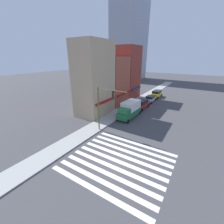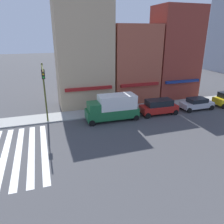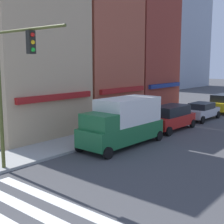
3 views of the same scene
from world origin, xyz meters
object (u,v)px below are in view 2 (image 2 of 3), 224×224
at_px(traffic_signal, 44,85).
at_px(box_truck_green, 113,107).
at_px(sedan_silver, 197,103).
at_px(pedestrian_white_shirt, 118,105).
at_px(suv_red, 159,106).

xyz_separation_m(traffic_signal, box_truck_green, (7.45, -0.65, -3.04)).
relative_size(sedan_silver, pedestrian_white_shirt, 2.50).
distance_m(traffic_signal, pedestrian_white_shirt, 9.57).
relative_size(box_truck_green, suv_red, 1.31).
bearing_deg(pedestrian_white_shirt, traffic_signal, 133.73).
bearing_deg(traffic_signal, sedan_silver, -1.92).
bearing_deg(box_truck_green, traffic_signal, 176.17).
distance_m(suv_red, pedestrian_white_shirt, 5.26).
relative_size(box_truck_green, sedan_silver, 1.41).
height_order(traffic_signal, box_truck_green, traffic_signal).
xyz_separation_m(suv_red, pedestrian_white_shirt, (-4.86, 2.01, 0.04)).
bearing_deg(suv_red, pedestrian_white_shirt, 159.08).
bearing_deg(suv_red, traffic_signal, 178.84).
bearing_deg(pedestrian_white_shirt, box_truck_green, -178.57).
height_order(box_truck_green, pedestrian_white_shirt, box_truck_green).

